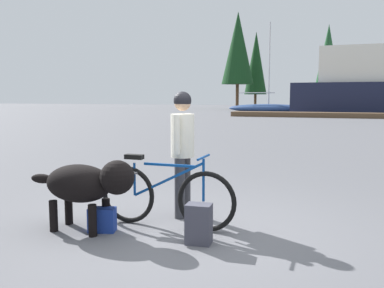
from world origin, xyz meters
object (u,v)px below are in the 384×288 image
at_px(bicycle, 165,196).
at_px(handbag_pannier, 102,220).
at_px(person_cyclist, 183,142).
at_px(sailboat_moored, 268,108).
at_px(dog, 87,184).
at_px(backpack, 199,224).

height_order(bicycle, handbag_pannier, bicycle).
relative_size(person_cyclist, handbag_pannier, 5.33).
bearing_deg(sailboat_moored, dog, -84.00).
bearing_deg(handbag_pannier, sailboat_moored, 96.25).
bearing_deg(handbag_pannier, dog, -166.39).
bearing_deg(dog, person_cyclist, 48.73).
bearing_deg(sailboat_moored, handbag_pannier, -83.75).
height_order(backpack, handbag_pannier, backpack).
xyz_separation_m(person_cyclist, dog, (-0.87, -0.99, -0.44)).
bearing_deg(person_cyclist, sailboat_moored, 97.41).
relative_size(bicycle, backpack, 4.03).
distance_m(bicycle, handbag_pannier, 0.82).
bearing_deg(person_cyclist, backpack, -59.60).
height_order(backpack, sailboat_moored, sailboat_moored).
distance_m(person_cyclist, backpack, 1.35).
distance_m(handbag_pannier, sailboat_moored, 39.83).
distance_m(backpack, sailboat_moored, 39.98).
distance_m(bicycle, sailboat_moored, 39.48).
bearing_deg(backpack, handbag_pannier, -179.86).
height_order(person_cyclist, sailboat_moored, sailboat_moored).
bearing_deg(bicycle, dog, -150.37).
relative_size(bicycle, person_cyclist, 1.07).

